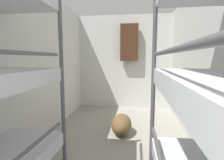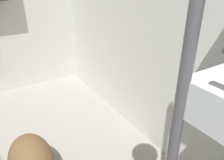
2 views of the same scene
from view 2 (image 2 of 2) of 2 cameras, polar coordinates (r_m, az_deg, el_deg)
name	(u,v)px [view 2 (image 2 of 2)]	position (r m, az deg, el deg)	size (l,w,h in m)	color
duffel_bag	(31,160)	(1.96, -20.31, -18.93)	(0.34, 0.54, 0.34)	brown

